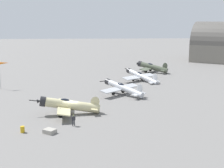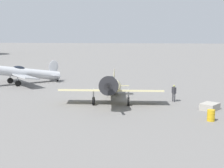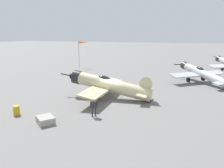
{
  "view_description": "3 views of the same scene",
  "coord_description": "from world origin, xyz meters",
  "px_view_note": "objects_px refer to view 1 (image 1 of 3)",
  "views": [
    {
      "loc": [
        -54.2,
        -3.66,
        16.08
      ],
      "look_at": [
        17.39,
        -7.93,
        1.6
      ],
      "focal_mm": 53.26,
      "sensor_mm": 36.0,
      "label": 1
    },
    {
      "loc": [
        -4.01,
        31.9,
        6.82
      ],
      "look_at": [
        0.0,
        0.0,
        1.8
      ],
      "focal_mm": 51.93,
      "sensor_mm": 36.0,
      "label": 2
    },
    {
      "loc": [
        -23.37,
        -9.7,
        7.54
      ],
      "look_at": [
        0.0,
        0.0,
        1.8
      ],
      "focal_mm": 34.77,
      "sensor_mm": 36.0,
      "label": 3
    }
  ],
  "objects_px": {
    "airplane_foreground": "(68,105)",
    "airplane_mid_apron": "(122,88)",
    "ground_crew_mechanic": "(73,119)",
    "windsock_mast": "(4,64)",
    "airplane_outer_stand": "(151,67)",
    "equipment_crate": "(50,131)",
    "airplane_far_line": "(141,76)",
    "fuel_drum": "(22,129)"
  },
  "relations": [
    {
      "from": "airplane_foreground",
      "to": "airplane_mid_apron",
      "type": "relative_size",
      "value": 1.24
    },
    {
      "from": "ground_crew_mechanic",
      "to": "windsock_mast",
      "type": "height_order",
      "value": "windsock_mast"
    },
    {
      "from": "airplane_outer_stand",
      "to": "equipment_crate",
      "type": "bearing_deg",
      "value": 99.11
    },
    {
      "from": "airplane_foreground",
      "to": "ground_crew_mechanic",
      "type": "height_order",
      "value": "airplane_foreground"
    },
    {
      "from": "airplane_mid_apron",
      "to": "airplane_far_line",
      "type": "xyz_separation_m",
      "value": [
        14.99,
        -6.11,
        -0.28
      ]
    },
    {
      "from": "ground_crew_mechanic",
      "to": "airplane_mid_apron",
      "type": "bearing_deg",
      "value": -57.05
    },
    {
      "from": "ground_crew_mechanic",
      "to": "equipment_crate",
      "type": "height_order",
      "value": "ground_crew_mechanic"
    },
    {
      "from": "airplane_mid_apron",
      "to": "equipment_crate",
      "type": "xyz_separation_m",
      "value": [
        -22.72,
        12.36,
        -1.26
      ]
    },
    {
      "from": "airplane_mid_apron",
      "to": "airplane_outer_stand",
      "type": "xyz_separation_m",
      "value": [
        28.3,
        -11.16,
        0.09
      ]
    },
    {
      "from": "airplane_mid_apron",
      "to": "airplane_far_line",
      "type": "height_order",
      "value": "airplane_mid_apron"
    },
    {
      "from": "fuel_drum",
      "to": "airplane_foreground",
      "type": "bearing_deg",
      "value": -34.15
    },
    {
      "from": "airplane_foreground",
      "to": "equipment_crate",
      "type": "distance_m",
      "value": 9.49
    },
    {
      "from": "airplane_foreground",
      "to": "airplane_far_line",
      "type": "bearing_deg",
      "value": -123.78
    },
    {
      "from": "airplane_foreground",
      "to": "airplane_outer_stand",
      "type": "xyz_separation_m",
      "value": [
        41.82,
        -21.57,
        0.02
      ]
    },
    {
      "from": "airplane_foreground",
      "to": "airplane_far_line",
      "type": "distance_m",
      "value": 32.96
    },
    {
      "from": "airplane_mid_apron",
      "to": "ground_crew_mechanic",
      "type": "xyz_separation_m",
      "value": [
        -19.7,
        9.17,
        -0.51
      ]
    },
    {
      "from": "airplane_mid_apron",
      "to": "airplane_far_line",
      "type": "bearing_deg",
      "value": -65.06
    },
    {
      "from": "airplane_far_line",
      "to": "fuel_drum",
      "type": "height_order",
      "value": "airplane_far_line"
    },
    {
      "from": "airplane_mid_apron",
      "to": "airplane_far_line",
      "type": "relative_size",
      "value": 0.88
    },
    {
      "from": "fuel_drum",
      "to": "windsock_mast",
      "type": "height_order",
      "value": "windsock_mast"
    },
    {
      "from": "ground_crew_mechanic",
      "to": "fuel_drum",
      "type": "relative_size",
      "value": 1.89
    },
    {
      "from": "ground_crew_mechanic",
      "to": "airplane_far_line",
      "type": "bearing_deg",
      "value": -55.86
    },
    {
      "from": "airplane_foreground",
      "to": "fuel_drum",
      "type": "xyz_separation_m",
      "value": [
        -8.62,
        5.85,
        -1.17
      ]
    },
    {
      "from": "airplane_foreground",
      "to": "fuel_drum",
      "type": "relative_size",
      "value": 12.92
    },
    {
      "from": "airplane_outer_stand",
      "to": "ground_crew_mechanic",
      "type": "bearing_deg",
      "value": 100.91
    },
    {
      "from": "ground_crew_mechanic",
      "to": "equipment_crate",
      "type": "relative_size",
      "value": 0.83
    },
    {
      "from": "airplane_foreground",
      "to": "airplane_far_line",
      "type": "xyz_separation_m",
      "value": [
        28.51,
        -16.52,
        -0.36
      ]
    },
    {
      "from": "ground_crew_mechanic",
      "to": "fuel_drum",
      "type": "height_order",
      "value": "ground_crew_mechanic"
    },
    {
      "from": "windsock_mast",
      "to": "ground_crew_mechanic",
      "type": "bearing_deg",
      "value": -148.38
    },
    {
      "from": "airplane_far_line",
      "to": "ground_crew_mechanic",
      "type": "xyz_separation_m",
      "value": [
        -34.69,
        15.28,
        -0.23
      ]
    },
    {
      "from": "airplane_far_line",
      "to": "equipment_crate",
      "type": "xyz_separation_m",
      "value": [
        -37.7,
        18.47,
        -0.97
      ]
    },
    {
      "from": "airplane_foreground",
      "to": "airplane_far_line",
      "type": "relative_size",
      "value": 1.09
    },
    {
      "from": "airplane_far_line",
      "to": "windsock_mast",
      "type": "relative_size",
      "value": 1.75
    },
    {
      "from": "windsock_mast",
      "to": "airplane_mid_apron",
      "type": "bearing_deg",
      "value": -107.21
    },
    {
      "from": "airplane_foreground",
      "to": "airplane_mid_apron",
      "type": "distance_m",
      "value": 17.07
    },
    {
      "from": "airplane_outer_stand",
      "to": "windsock_mast",
      "type": "bearing_deg",
      "value": 62.12
    },
    {
      "from": "airplane_foreground",
      "to": "windsock_mast",
      "type": "height_order",
      "value": "windsock_mast"
    },
    {
      "from": "ground_crew_mechanic",
      "to": "equipment_crate",
      "type": "xyz_separation_m",
      "value": [
        -3.01,
        3.19,
        -0.74
      ]
    },
    {
      "from": "fuel_drum",
      "to": "equipment_crate",
      "type": "bearing_deg",
      "value": -98.28
    },
    {
      "from": "airplane_mid_apron",
      "to": "ground_crew_mechanic",
      "type": "distance_m",
      "value": 21.74
    },
    {
      "from": "fuel_drum",
      "to": "windsock_mast",
      "type": "distance_m",
      "value": 32.35
    },
    {
      "from": "airplane_outer_stand",
      "to": "equipment_crate",
      "type": "distance_m",
      "value": 56.19
    }
  ]
}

